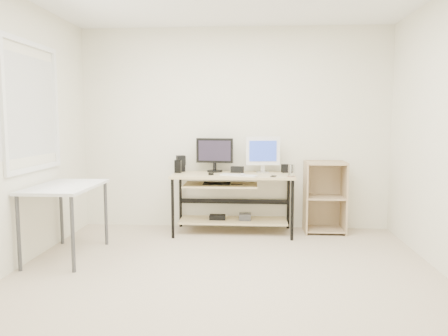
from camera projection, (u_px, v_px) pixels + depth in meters
The scene contains 16 objects.
room at pixel (209, 132), 3.75m from camera, with size 4.01×4.01×2.62m.
desk at pixel (231, 191), 5.44m from camera, with size 1.50×0.65×0.75m.
side_table at pixel (65, 193), 4.48m from camera, with size 0.60×1.00×0.75m.
shelf_unit at pixel (324, 196), 5.53m from camera, with size 0.50×0.40×0.90m.
black_monitor at pixel (215, 153), 5.59m from camera, with size 0.48×0.20×0.43m.
white_imac at pixel (263, 152), 5.50m from camera, with size 0.43×0.14×0.46m.
keyboard at pixel (239, 175), 5.22m from camera, with size 0.45×0.13×0.02m, color silver.
mouse at pixel (242, 175), 5.18m from camera, with size 0.07×0.11×0.04m, color #B3B3B8.
center_speaker at pixel (237, 170), 5.54m from camera, with size 0.16×0.07×0.08m, color black.
speaker_left at pixel (181, 163), 5.65m from camera, with size 0.14×0.14×0.21m.
speaker_right at pixel (285, 168), 5.55m from camera, with size 0.09×0.09×0.11m, color black.
audio_controller at pixel (178, 166), 5.50m from camera, with size 0.08×0.05×0.17m, color black.
volume_puck at pixel (211, 174), 5.30m from camera, with size 0.07×0.07×0.03m, color black.
smartphone at pixel (274, 176), 5.16m from camera, with size 0.06×0.11×0.01m, color black.
coaster at pixel (291, 177), 5.14m from camera, with size 0.09×0.09×0.01m, color #966343.
drinking_glass at pixel (291, 170), 5.13m from camera, with size 0.07×0.07×0.14m, color white.
Camera 1 is at (0.24, -3.71, 1.42)m, focal length 35.00 mm.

